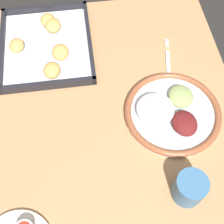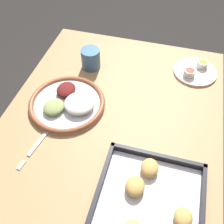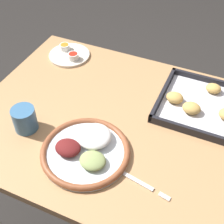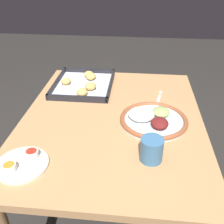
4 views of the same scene
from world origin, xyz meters
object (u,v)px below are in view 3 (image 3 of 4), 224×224
(fork, at_px, (132,178))
(saucer_plate, at_px, (69,54))
(drinking_cup, at_px, (25,119))
(dinner_plate, at_px, (86,150))
(baking_tray, at_px, (207,107))

(fork, relative_size, saucer_plate, 1.26)
(drinking_cup, bearing_deg, dinner_plate, -3.12)
(fork, bearing_deg, baking_tray, 80.11)
(dinner_plate, distance_m, drinking_cup, 0.23)
(fork, distance_m, saucer_plate, 0.67)
(saucer_plate, distance_m, drinking_cup, 0.43)
(dinner_plate, relative_size, fork, 1.27)
(fork, relative_size, baking_tray, 0.64)
(dinner_plate, distance_m, fork, 0.17)
(fork, xyz_separation_m, saucer_plate, (-0.47, 0.47, 0.01))
(fork, bearing_deg, dinner_plate, 179.66)
(dinner_plate, xyz_separation_m, fork, (0.17, -0.03, -0.01))
(baking_tray, bearing_deg, dinner_plate, -131.19)
(dinner_plate, relative_size, baking_tray, 0.81)
(saucer_plate, xyz_separation_m, drinking_cup, (0.08, -0.42, 0.03))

